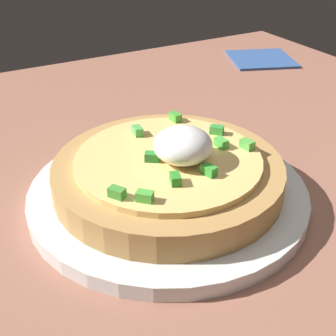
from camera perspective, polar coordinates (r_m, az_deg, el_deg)
dining_table at (r=47.72cm, az=12.10°, el=-2.75°), size 91.52×72.91×2.39cm
plate at (r=42.96cm, az=0.00°, el=-3.08°), size 25.60×25.60×1.39cm
pizza at (r=41.65cm, az=0.11°, el=-0.39°), size 20.80×20.80×6.17cm
napkin at (r=82.51cm, az=11.45°, el=13.06°), size 13.22×13.22×0.40cm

